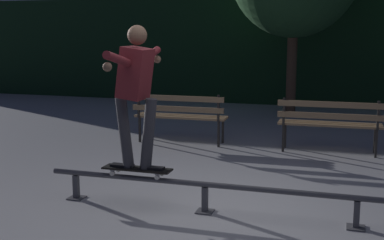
{
  "coord_description": "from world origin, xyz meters",
  "views": [
    {
      "loc": [
        1.4,
        -5.06,
        1.93
      ],
      "look_at": [
        -0.39,
        0.79,
        0.85
      ],
      "focal_mm": 47.85,
      "sensor_mm": 36.0,
      "label": 1
    }
  ],
  "objects_px": {
    "park_bench_leftmost": "(180,113)",
    "park_bench_left_center": "(330,120)",
    "skateboarder": "(136,85)",
    "grind_rail": "(205,189)",
    "skateboard": "(137,169)"
  },
  "relations": [
    {
      "from": "skateboard",
      "to": "grind_rail",
      "type": "bearing_deg",
      "value": 0.0
    },
    {
      "from": "grind_rail",
      "to": "skateboarder",
      "type": "bearing_deg",
      "value": -180.0
    },
    {
      "from": "grind_rail",
      "to": "skateboard",
      "type": "relative_size",
      "value": 4.67
    },
    {
      "from": "grind_rail",
      "to": "park_bench_left_center",
      "type": "xyz_separation_m",
      "value": [
        1.16,
        3.13,
        0.28
      ]
    },
    {
      "from": "grind_rail",
      "to": "skateboard",
      "type": "xyz_separation_m",
      "value": [
        -0.78,
        -0.0,
        0.15
      ]
    },
    {
      "from": "grind_rail",
      "to": "park_bench_left_center",
      "type": "distance_m",
      "value": 3.35
    },
    {
      "from": "grind_rail",
      "to": "park_bench_leftmost",
      "type": "xyz_separation_m",
      "value": [
        -1.32,
        3.13,
        0.28
      ]
    },
    {
      "from": "grind_rail",
      "to": "skateboarder",
      "type": "xyz_separation_m",
      "value": [
        -0.78,
        -0.0,
        1.09
      ]
    },
    {
      "from": "park_bench_leftmost",
      "to": "skateboarder",
      "type": "bearing_deg",
      "value": -80.09
    },
    {
      "from": "skateboard",
      "to": "skateboarder",
      "type": "distance_m",
      "value": 0.94
    },
    {
      "from": "skateboard",
      "to": "park_bench_leftmost",
      "type": "relative_size",
      "value": 0.49
    },
    {
      "from": "park_bench_leftmost",
      "to": "park_bench_left_center",
      "type": "distance_m",
      "value": 2.48
    },
    {
      "from": "park_bench_leftmost",
      "to": "grind_rail",
      "type": "bearing_deg",
      "value": -67.08
    },
    {
      "from": "park_bench_leftmost",
      "to": "park_bench_left_center",
      "type": "bearing_deg",
      "value": 0.0
    },
    {
      "from": "skateboarder",
      "to": "park_bench_left_center",
      "type": "xyz_separation_m",
      "value": [
        1.93,
        3.13,
        -0.81
      ]
    }
  ]
}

